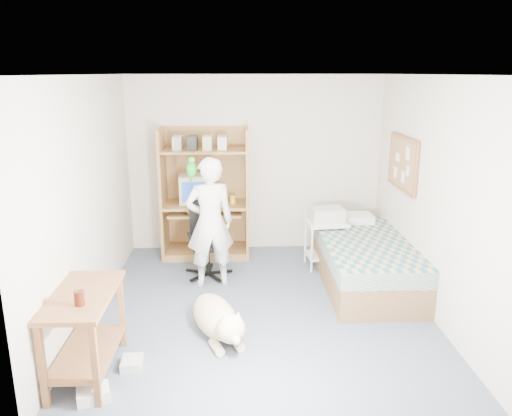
# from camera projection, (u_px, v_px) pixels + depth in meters

# --- Properties ---
(floor) EXTENTS (4.00, 4.00, 0.00)m
(floor) POSITION_uv_depth(u_px,v_px,m) (261.00, 307.00, 5.54)
(floor) COLOR #485362
(floor) RESTS_ON ground
(wall_back) EXTENTS (3.60, 0.02, 2.50)m
(wall_back) POSITION_uv_depth(u_px,v_px,m) (255.00, 164.00, 7.14)
(wall_back) COLOR beige
(wall_back) RESTS_ON floor
(wall_right) EXTENTS (0.02, 4.00, 2.50)m
(wall_right) POSITION_uv_depth(u_px,v_px,m) (431.00, 197.00, 5.28)
(wall_right) COLOR beige
(wall_right) RESTS_ON floor
(wall_left) EXTENTS (0.02, 4.00, 2.50)m
(wall_left) POSITION_uv_depth(u_px,v_px,m) (88.00, 200.00, 5.15)
(wall_left) COLOR beige
(wall_left) RESTS_ON floor
(ceiling) EXTENTS (3.60, 4.00, 0.02)m
(ceiling) POSITION_uv_depth(u_px,v_px,m) (262.00, 75.00, 4.89)
(ceiling) COLOR white
(ceiling) RESTS_ON wall_back
(computer_hutch) EXTENTS (1.20, 0.63, 1.80)m
(computer_hutch) POSITION_uv_depth(u_px,v_px,m) (206.00, 198.00, 6.98)
(computer_hutch) COLOR brown
(computer_hutch) RESTS_ON floor
(bed) EXTENTS (1.02, 2.02, 0.66)m
(bed) POSITION_uv_depth(u_px,v_px,m) (365.00, 261.00, 6.11)
(bed) COLOR brown
(bed) RESTS_ON floor
(side_desk) EXTENTS (0.50, 1.00, 0.75)m
(side_desk) POSITION_uv_depth(u_px,v_px,m) (85.00, 322.00, 4.20)
(side_desk) COLOR brown
(side_desk) RESTS_ON floor
(corkboard) EXTENTS (0.04, 0.94, 0.66)m
(corkboard) POSITION_uv_depth(u_px,v_px,m) (403.00, 163.00, 6.09)
(corkboard) COLOR #9B7445
(corkboard) RESTS_ON wall_right
(office_chair) EXTENTS (0.54, 0.54, 0.95)m
(office_chair) POSITION_uv_depth(u_px,v_px,m) (207.00, 249.00, 6.36)
(office_chair) COLOR black
(office_chair) RESTS_ON floor
(person) EXTENTS (0.65, 0.50, 1.58)m
(person) POSITION_uv_depth(u_px,v_px,m) (210.00, 222.00, 5.95)
(person) COLOR white
(person) RESTS_ON floor
(parrot) EXTENTS (0.12, 0.20, 0.32)m
(parrot) POSITION_uv_depth(u_px,v_px,m) (191.00, 168.00, 5.79)
(parrot) COLOR #13831A
(parrot) RESTS_ON person
(dog) EXTENTS (0.64, 1.13, 0.44)m
(dog) POSITION_uv_depth(u_px,v_px,m) (217.00, 318.00, 4.89)
(dog) COLOR beige
(dog) RESTS_ON floor
(printer_cart) EXTENTS (0.57, 0.47, 0.63)m
(printer_cart) POSITION_uv_depth(u_px,v_px,m) (326.00, 237.00, 6.61)
(printer_cart) COLOR silver
(printer_cart) RESTS_ON floor
(printer) EXTENTS (0.45, 0.36, 0.18)m
(printer) POSITION_uv_depth(u_px,v_px,m) (327.00, 215.00, 6.53)
(printer) COLOR #B8B8B3
(printer) RESTS_ON printer_cart
(crt_monitor) EXTENTS (0.46, 0.48, 0.39)m
(crt_monitor) POSITION_uv_depth(u_px,v_px,m) (194.00, 188.00, 6.94)
(crt_monitor) COLOR beige
(crt_monitor) RESTS_ON computer_hutch
(keyboard) EXTENTS (0.46, 0.20, 0.03)m
(keyboard) POSITION_uv_depth(u_px,v_px,m) (204.00, 212.00, 6.87)
(keyboard) COLOR beige
(keyboard) RESTS_ON computer_hutch
(pencil_cup) EXTENTS (0.08, 0.08, 0.12)m
(pencil_cup) POSITION_uv_depth(u_px,v_px,m) (233.00, 200.00, 6.91)
(pencil_cup) COLOR gold
(pencil_cup) RESTS_ON computer_hutch
(drink_glass) EXTENTS (0.08, 0.08, 0.12)m
(drink_glass) POSITION_uv_depth(u_px,v_px,m) (79.00, 298.00, 3.91)
(drink_glass) COLOR #40140A
(drink_glass) RESTS_ON side_desk
(floor_box_a) EXTENTS (0.30, 0.27, 0.10)m
(floor_box_a) POSITION_uv_depth(u_px,v_px,m) (93.00, 394.00, 3.97)
(floor_box_a) COLOR white
(floor_box_a) RESTS_ON floor
(floor_box_b) EXTENTS (0.19, 0.23, 0.08)m
(floor_box_b) POSITION_uv_depth(u_px,v_px,m) (132.00, 363.00, 4.40)
(floor_box_b) COLOR #B8B9B3
(floor_box_b) RESTS_ON floor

